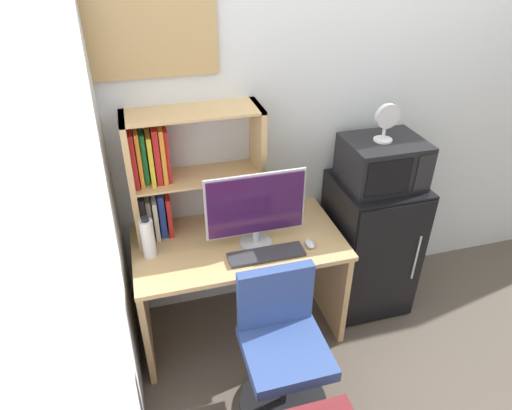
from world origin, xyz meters
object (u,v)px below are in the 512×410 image
(wall_corkboard, at_px, (146,36))
(hutch_bookshelf, at_px, (175,173))
(keyboard, at_px, (266,255))
(water_bottle, at_px, (148,238))
(mini_fridge, at_px, (369,244))
(microwave, at_px, (383,162))
(monitor, at_px, (256,208))
(desk_chair, at_px, (282,354))
(computer_mouse, at_px, (310,243))
(desk_fan, at_px, (387,121))

(wall_corkboard, bearing_deg, hutch_bookshelf, -62.49)
(keyboard, relative_size, water_bottle, 1.69)
(mini_fridge, bearing_deg, water_bottle, -177.76)
(microwave, bearing_deg, mini_fridge, -90.09)
(water_bottle, bearing_deg, wall_corkboard, 66.83)
(microwave, xyz_separation_m, wall_corkboard, (-1.29, 0.27, 0.75))
(hutch_bookshelf, relative_size, monitor, 1.32)
(desk_chair, bearing_deg, wall_corkboard, 117.15)
(microwave, bearing_deg, desk_chair, -142.48)
(hutch_bookshelf, bearing_deg, monitor, -33.69)
(computer_mouse, height_order, desk_fan, desk_fan)
(computer_mouse, bearing_deg, microwave, 22.30)
(monitor, relative_size, microwave, 1.24)
(monitor, relative_size, computer_mouse, 6.31)
(desk_chair, relative_size, wall_corkboard, 1.17)
(hutch_bookshelf, xyz_separation_m, desk_chair, (0.41, -0.79, -0.74))
(water_bottle, height_order, wall_corkboard, wall_corkboard)
(water_bottle, relative_size, desk_fan, 1.12)
(microwave, relative_size, wall_corkboard, 0.65)
(water_bottle, xyz_separation_m, desk_fan, (1.41, 0.05, 0.51))
(microwave, bearing_deg, wall_corkboard, 168.16)
(monitor, height_order, water_bottle, monitor)
(computer_mouse, distance_m, water_bottle, 0.92)
(water_bottle, relative_size, mini_fridge, 0.27)
(water_bottle, distance_m, desk_fan, 1.50)
(desk_chair, xyz_separation_m, wall_corkboard, (-0.46, 0.90, 1.47))
(monitor, height_order, desk_chair, monitor)
(hutch_bookshelf, relative_size, desk_fan, 3.32)
(desk_fan, distance_m, wall_corkboard, 1.38)
(keyboard, height_order, wall_corkboard, wall_corkboard)
(computer_mouse, distance_m, microwave, 0.67)
(monitor, distance_m, desk_chair, 0.80)
(mini_fridge, xyz_separation_m, desk_fan, (-0.02, -0.00, 0.88))
(monitor, distance_m, mini_fridge, 0.97)
(keyboard, relative_size, desk_fan, 1.89)
(water_bottle, distance_m, desk_chair, 0.96)
(monitor, xyz_separation_m, desk_fan, (0.80, 0.10, 0.39))
(keyboard, xyz_separation_m, wall_corkboard, (-0.49, 0.51, 1.10))
(keyboard, height_order, water_bottle, water_bottle)
(monitor, xyz_separation_m, keyboard, (0.03, -0.13, -0.24))
(microwave, bearing_deg, water_bottle, -177.64)
(monitor, distance_m, desk_fan, 0.90)
(water_bottle, relative_size, wall_corkboard, 0.36)
(microwave, distance_m, desk_fan, 0.27)
(keyboard, xyz_separation_m, microwave, (0.80, 0.24, 0.36))
(mini_fridge, distance_m, desk_fan, 0.88)
(keyboard, bearing_deg, monitor, 101.49)
(hutch_bookshelf, distance_m, keyboard, 0.70)
(keyboard, bearing_deg, wall_corkboard, 133.76)
(monitor, relative_size, keyboard, 1.32)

